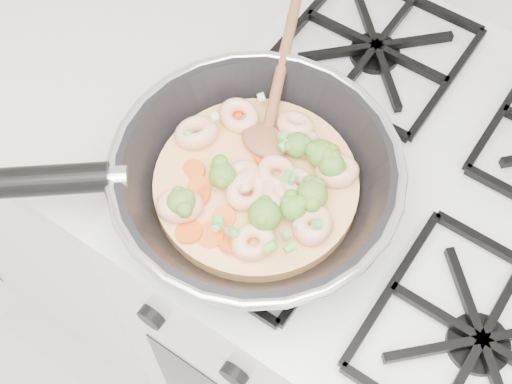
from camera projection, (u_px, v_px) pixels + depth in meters
The scene contains 3 objects.
stove at pixel (369, 308), 1.25m from camera, with size 0.60×0.60×0.92m.
counter_left at pixel (44, 109), 1.48m from camera, with size 1.00×0.60×0.90m.
skillet at pixel (253, 178), 0.80m from camera, with size 0.46×0.53×0.10m.
Camera 1 is at (0.08, 1.22, 1.64)m, focal length 48.53 mm.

